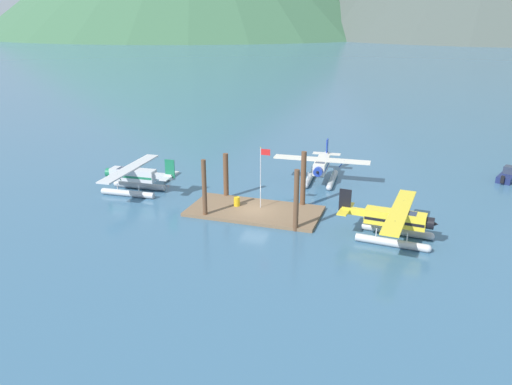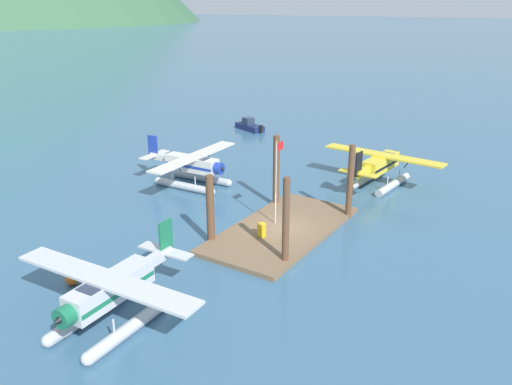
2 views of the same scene
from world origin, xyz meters
TOP-DOWN VIEW (x-y plane):
  - ground_plane at (0.00, 0.00)m, footprint 1200.00×1200.00m
  - dock_platform at (0.00, 0.00)m, footprint 12.24×6.02m
  - piling_near_left at (-3.90, -2.47)m, footprint 0.42×0.42m
  - piling_near_right at (4.63, -2.86)m, footprint 0.44×0.44m
  - piling_far_left at (-3.97, 2.97)m, footprint 0.51×0.51m
  - piling_far_right at (3.92, 2.79)m, footprint 0.49×0.49m
  - flagpole at (0.48, 0.72)m, footprint 0.95×0.10m
  - fuel_drum at (-1.90, 0.42)m, footprint 0.62×0.62m
  - mooring_buoy at (-12.29, 6.19)m, footprint 0.82×0.82m
  - seaplane_cream_bow_right at (4.08, 11.06)m, footprint 10.46×7.98m
  - seaplane_silver_port_fwd at (-13.66, 1.50)m, footprint 7.98×10.46m
  - seaplane_yellow_stbd_aft at (12.73, -2.26)m, footprint 7.97×10.48m
  - boat_navy_open_east at (23.83, 18.36)m, footprint 2.88×4.66m

SIDE VIEW (x-z plane):
  - ground_plane at x=0.00m, z-range 0.00..0.00m
  - dock_platform at x=0.00m, z-range 0.00..0.30m
  - mooring_buoy at x=-12.29m, z-range 0.00..0.82m
  - boat_navy_open_east at x=23.83m, z-range -0.26..1.24m
  - fuel_drum at x=-1.90m, z-range 0.30..1.18m
  - seaplane_cream_bow_right at x=4.08m, z-range -0.34..3.50m
  - seaplane_silver_port_fwd at x=-13.66m, z-range -0.34..3.50m
  - seaplane_yellow_stbd_aft at x=12.73m, z-range -0.34..3.50m
  - piling_far_left at x=-3.97m, z-range 0.00..4.59m
  - piling_near_left at x=-3.90m, z-range 0.00..5.43m
  - piling_near_right at x=4.63m, z-range 0.00..5.44m
  - piling_far_right at x=3.92m, z-range 0.00..5.49m
  - flagpole at x=0.48m, z-range 1.03..6.88m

